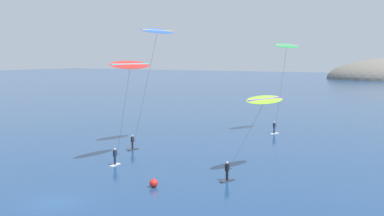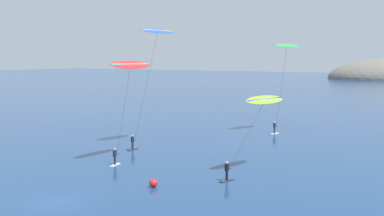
{
  "view_description": "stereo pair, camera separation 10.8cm",
  "coord_description": "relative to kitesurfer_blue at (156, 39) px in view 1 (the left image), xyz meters",
  "views": [
    {
      "loc": [
        26.42,
        -23.94,
        10.59
      ],
      "look_at": [
        -0.61,
        20.0,
        5.08
      ],
      "focal_mm": 45.0,
      "sensor_mm": 36.0,
      "label": 1
    },
    {
      "loc": [
        26.51,
        -23.89,
        10.59
      ],
      "look_at": [
        -0.61,
        20.0,
        5.08
      ],
      "focal_mm": 45.0,
      "sensor_mm": 36.0,
      "label": 2
    }
  ],
  "objects": [
    {
      "name": "kitesurfer_blue",
      "position": [
        0.0,
        0.0,
        0.0
      ],
      "size": [
        2.32,
        7.8,
        14.02
      ],
      "color": "#2D2D33",
      "rests_on": "ground"
    },
    {
      "name": "kitesurfer_green",
      "position": [
        9.52,
        17.59,
        -1.42
      ],
      "size": [
        2.94,
        5.97,
        12.54
      ],
      "color": "silver",
      "rests_on": "ground"
    },
    {
      "name": "marker_buoy",
      "position": [
        10.91,
        -15.55,
        -12.36
      ],
      "size": [
        0.7,
        0.7,
        0.7
      ],
      "primitive_type": "sphere",
      "color": "red",
      "rests_on": "ground"
    },
    {
      "name": "kitesurfer_red",
      "position": [
        3.03,
        -8.77,
        -3.61
      ],
      "size": [
        1.34,
        6.3,
        10.27
      ],
      "color": "silver",
      "rests_on": "ground"
    },
    {
      "name": "ground_plane",
      "position": [
        7.2,
        -22.57,
        -12.71
      ],
      "size": [
        600.0,
        600.0,
        0.0
      ],
      "primitive_type": "plane",
      "color": "navy"
    },
    {
      "name": "kitesurfer_lime",
      "position": [
        16.2,
        -5.94,
        -6.56
      ],
      "size": [
        2.8,
        8.72,
        7.08
      ],
      "color": "#2D2D33",
      "rests_on": "ground"
    }
  ]
}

